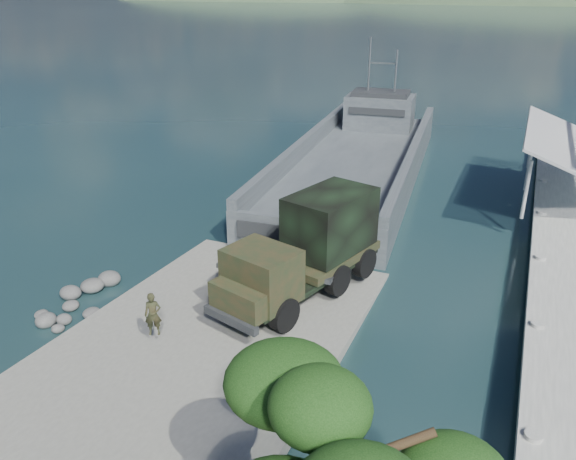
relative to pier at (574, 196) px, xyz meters
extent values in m
plane|color=#173239|center=(-13.00, -18.77, -1.60)|extent=(1400.00, 1400.00, 0.00)
cube|color=slate|center=(-13.00, -19.77, -1.35)|extent=(10.00, 18.00, 0.50)
cube|color=#9B9D93|center=(0.00, -0.77, -0.60)|extent=(4.00, 44.00, 0.50)
cube|color=#40474B|center=(-13.77, 3.08, -1.19)|extent=(10.93, 28.20, 2.29)
cube|color=#40474B|center=(-17.61, 2.70, 0.51)|extent=(3.27, 27.44, 1.19)
cube|color=#40474B|center=(-9.94, 3.46, 0.51)|extent=(3.27, 27.44, 1.19)
cube|color=#40474B|center=(-12.42, -10.52, -0.68)|extent=(8.25, 1.18, 2.39)
cube|color=#40474B|center=(-14.68, 12.21, 1.34)|extent=(5.84, 4.20, 2.75)
cube|color=#272A2C|center=(-14.68, 12.21, 2.90)|extent=(4.85, 3.37, 0.37)
cylinder|color=gray|center=(-15.78, 12.10, 5.01)|extent=(0.15, 0.15, 4.59)
cylinder|color=gray|center=(-13.59, 12.32, 4.55)|extent=(0.15, 0.15, 3.67)
cylinder|color=black|center=(-12.75, -16.91, -0.42)|extent=(0.83, 1.43, 1.36)
cylinder|color=black|center=(-10.44, -17.58, -0.42)|extent=(0.83, 1.43, 1.36)
cylinder|color=black|center=(-11.76, -13.50, -0.42)|extent=(0.83, 1.43, 1.36)
cylinder|color=black|center=(-9.45, -14.17, -0.42)|extent=(0.83, 1.43, 1.36)
cylinder|color=black|center=(-11.18, -11.50, -0.42)|extent=(0.83, 1.43, 1.36)
cylinder|color=black|center=(-8.87, -12.16, -0.42)|extent=(0.83, 1.43, 1.36)
cube|color=black|center=(-10.78, -14.44, -0.26)|extent=(4.41, 8.26, 0.26)
cube|color=#20311B|center=(-11.56, -17.15, 0.83)|extent=(3.09, 2.73, 2.09)
cube|color=#20311B|center=(-11.91, -18.35, 0.31)|extent=(2.57, 1.57, 1.04)
cube|color=#20311B|center=(-10.37, -13.03, 0.10)|extent=(3.84, 5.34, 0.37)
cube|color=black|center=(-10.32, -12.83, 1.62)|extent=(3.51, 4.51, 2.61)
cube|color=#272A2C|center=(-12.06, -18.85, -0.32)|extent=(2.58, 0.98, 0.31)
imported|color=#20311B|center=(-14.46, -20.25, -0.27)|extent=(0.72, 0.64, 1.66)
ellipsoid|color=#13340E|center=(-6.91, -25.61, 3.43)|extent=(2.52, 2.52, 1.44)
camera|label=1|loc=(-3.10, -34.28, 10.98)|focal=35.00mm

